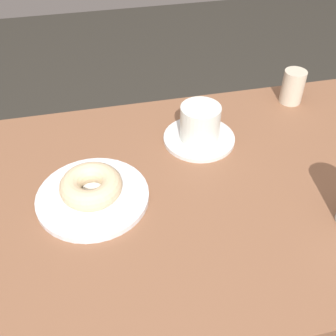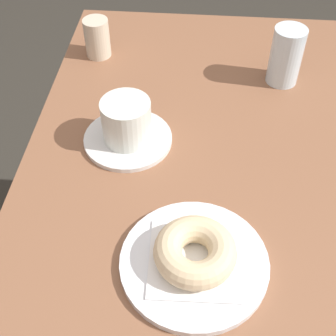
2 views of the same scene
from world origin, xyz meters
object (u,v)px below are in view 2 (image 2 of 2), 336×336
object	(u,v)px
donut_sugar_ring	(195,252)
coffee_cup	(127,125)
water_glass	(286,56)
sugar_jar	(97,38)
plate_sugar_ring	(194,263)

from	to	relation	value
donut_sugar_ring	coffee_cup	bearing A→B (deg)	27.95
water_glass	sugar_jar	size ratio (longest dim) A/B	1.41
sugar_jar	plate_sugar_ring	bearing A→B (deg)	-155.54
donut_sugar_ring	sugar_jar	distance (m)	0.55
water_glass	coffee_cup	bearing A→B (deg)	125.44
plate_sugar_ring	water_glass	distance (m)	0.47
water_glass	sugar_jar	world-z (taller)	water_glass
plate_sugar_ring	donut_sugar_ring	size ratio (longest dim) A/B	1.83
water_glass	sugar_jar	distance (m)	0.39
coffee_cup	sugar_jar	world-z (taller)	coffee_cup
coffee_cup	sugar_jar	xyz separation A→B (m)	(0.26, 0.10, 0.00)
water_glass	sugar_jar	bearing A→B (deg)	81.12
plate_sugar_ring	coffee_cup	bearing A→B (deg)	27.95
donut_sugar_ring	sugar_jar	xyz separation A→B (m)	(0.50, 0.23, 0.01)
plate_sugar_ring	coffee_cup	distance (m)	0.27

